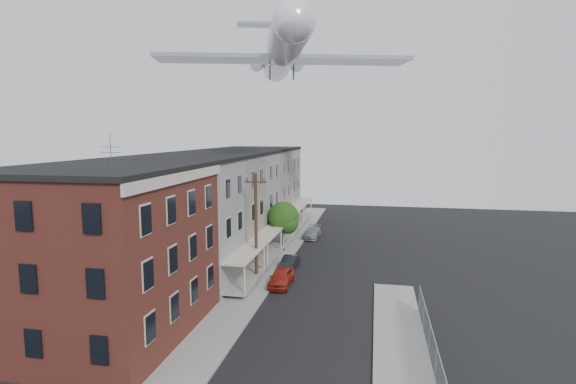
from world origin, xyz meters
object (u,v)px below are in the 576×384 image
utility_pole (256,226)px  street_tree (284,219)px  airplane (282,52)px  car_mid (289,263)px  car_far (312,233)px  car_near (281,277)px

utility_pole → street_tree: size_ratio=1.73×
airplane → car_mid: bearing=-72.7°
car_mid → utility_pole: bearing=-112.9°
car_far → street_tree: bearing=-103.1°
street_tree → airplane: airplane is taller
street_tree → car_near: 11.00m
car_near → car_far: size_ratio=0.96×
utility_pole → car_mid: bearing=63.1°
utility_pole → street_tree: bearing=88.1°
car_near → car_mid: bearing=93.4°
street_tree → car_far: (1.95, 6.57, -2.84)m
utility_pole → airplane: bearing=89.9°
car_near → airplane: airplane is taller
car_near → car_mid: 4.51m
car_near → car_mid: size_ratio=1.15×
utility_pole → car_near: utility_pole is taller
car_mid → airplane: airplane is taller
car_near → car_far: bearing=90.5°
street_tree → car_mid: size_ratio=1.48×
car_mid → car_far: size_ratio=0.83×
car_far → airplane: bearing=-106.7°
car_far → car_mid: bearing=-87.8°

